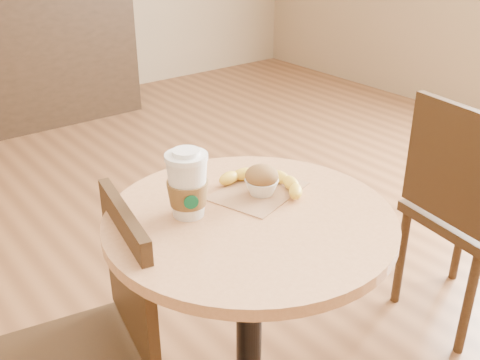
{
  "coord_description": "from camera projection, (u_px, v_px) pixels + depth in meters",
  "views": [
    {
      "loc": [
        -0.86,
        -0.9,
        1.43
      ],
      "look_at": [
        -0.11,
        0.06,
        0.83
      ],
      "focal_mm": 42.0,
      "sensor_mm": 36.0,
      "label": 1
    }
  ],
  "objects": [
    {
      "name": "chair_right",
      "position": [
        465.0,
        208.0,
        1.97
      ],
      "size": [
        0.44,
        0.44,
        0.87
      ],
      "rotation": [
        0.0,
        0.0,
        1.41
      ],
      "color": "#382513",
      "rests_on": "ground"
    },
    {
      "name": "coffee_cup",
      "position": [
        188.0,
        186.0,
        1.34
      ],
      "size": [
        0.1,
        0.11,
        0.17
      ],
      "rotation": [
        0.0,
        0.0,
        -0.42
      ],
      "color": "silver",
      "rests_on": "cafe_table"
    },
    {
      "name": "chair_left",
      "position": [
        95.0,
        345.0,
        1.4
      ],
      "size": [
        0.42,
        0.42,
        0.81
      ],
      "rotation": [
        0.0,
        0.0,
        -1.76
      ],
      "color": "#382513",
      "rests_on": "ground"
    },
    {
      "name": "banana",
      "position": [
        265.0,
        183.0,
        1.48
      ],
      "size": [
        0.25,
        0.28,
        0.03
      ],
      "primitive_type": null,
      "rotation": [
        0.0,
        0.0,
        0.39
      ],
      "color": "yellow",
      "rests_on": "kraft_bag"
    },
    {
      "name": "muffin",
      "position": [
        262.0,
        180.0,
        1.45
      ],
      "size": [
        0.09,
        0.09,
        0.08
      ],
      "color": "silver",
      "rests_on": "kraft_bag"
    },
    {
      "name": "cafe_table",
      "position": [
        249.0,
        285.0,
        1.46
      ],
      "size": [
        0.72,
        0.72,
        0.75
      ],
      "color": "black",
      "rests_on": "ground"
    },
    {
      "name": "kraft_bag",
      "position": [
        258.0,
        191.0,
        1.48
      ],
      "size": [
        0.28,
        0.24,
        0.0
      ],
      "primitive_type": "cube",
      "rotation": [
        0.0,
        0.0,
        0.31
      ],
      "color": "#986D49",
      "rests_on": "cafe_table"
    }
  ]
}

